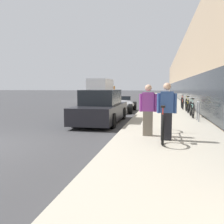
# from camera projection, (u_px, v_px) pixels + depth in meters

# --- Properties ---
(sidewalk_slab) EXTENTS (3.39, 70.00, 0.15)m
(sidewalk_slab) POSITION_uv_depth(u_px,v_px,m) (164.00, 102.00, 26.15)
(sidewalk_slab) COLOR #B2AA99
(sidewalk_slab) RESTS_ON ground
(storefront_facade) EXTENTS (10.01, 70.00, 6.51)m
(storefront_facade) POSITION_uv_depth(u_px,v_px,m) (217.00, 74.00, 32.34)
(storefront_facade) COLOR tan
(storefront_facade) RESTS_ON ground
(tandem_bicycle) EXTENTS (0.52, 2.84, 0.98)m
(tandem_bicycle) POSITION_uv_depth(u_px,v_px,m) (162.00, 123.00, 7.29)
(tandem_bicycle) COLOR black
(tandem_bicycle) RESTS_ON sidewalk_slab
(person_rider) EXTENTS (0.54, 0.21, 1.58)m
(person_rider) POSITION_uv_depth(u_px,v_px,m) (167.00, 111.00, 6.88)
(person_rider) COLOR black
(person_rider) RESTS_ON sidewalk_slab
(person_bystander) EXTENTS (0.52, 0.21, 1.54)m
(person_bystander) POSITION_uv_depth(u_px,v_px,m) (148.00, 110.00, 7.50)
(person_bystander) COLOR #756B5B
(person_bystander) RESTS_ON sidewalk_slab
(bike_rack_hoop) EXTENTS (0.05, 0.60, 0.84)m
(bike_rack_hoop) POSITION_uv_depth(u_px,v_px,m) (198.00, 109.00, 10.75)
(bike_rack_hoop) COLOR gray
(bike_rack_hoop) RESTS_ON sidewalk_slab
(cruiser_bike_nearest) EXTENTS (0.52, 1.71, 0.94)m
(cruiser_bike_nearest) POSITION_uv_depth(u_px,v_px,m) (192.00, 109.00, 12.24)
(cruiser_bike_nearest) COLOR black
(cruiser_bike_nearest) RESTS_ON sidewalk_slab
(cruiser_bike_middle) EXTENTS (0.52, 1.88, 0.96)m
(cruiser_bike_middle) POSITION_uv_depth(u_px,v_px,m) (187.00, 105.00, 14.55)
(cruiser_bike_middle) COLOR black
(cruiser_bike_middle) RESTS_ON sidewalk_slab
(cruiser_bike_farthest) EXTENTS (0.52, 1.73, 0.96)m
(cruiser_bike_farthest) POSITION_uv_depth(u_px,v_px,m) (182.00, 103.00, 16.80)
(cruiser_bike_farthest) COLOR black
(cruiser_bike_farthest) RESTS_ON sidewalk_slab
(parked_sedan_curbside) EXTENTS (1.79, 4.68, 1.49)m
(parked_sedan_curbside) POSITION_uv_depth(u_px,v_px,m) (101.00, 108.00, 11.27)
(parked_sedan_curbside) COLOR black
(parked_sedan_curbside) RESTS_ON ground
(vintage_roadster_curbside) EXTENTS (1.86, 4.17, 1.00)m
(vintage_roadster_curbside) POSITION_uv_depth(u_px,v_px,m) (120.00, 105.00, 16.40)
(vintage_roadster_curbside) COLOR silver
(vintage_roadster_curbside) RESTS_ON ground
(moving_truck) EXTENTS (2.29, 6.33, 2.55)m
(moving_truck) POSITION_uv_depth(u_px,v_px,m) (102.00, 90.00, 30.26)
(moving_truck) COLOR orange
(moving_truck) RESTS_ON ground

